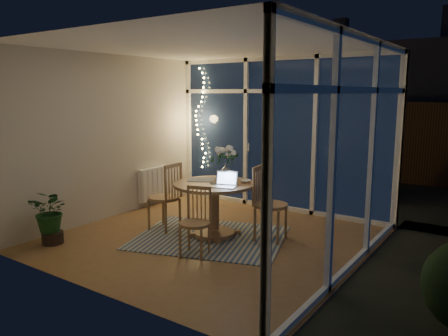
{
  "coord_description": "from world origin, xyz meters",
  "views": [
    {
      "loc": [
        3.43,
        -4.69,
        2.0
      ],
      "look_at": [
        0.03,
        0.25,
        0.96
      ],
      "focal_mm": 35.0,
      "sensor_mm": 36.0,
      "label": 1
    }
  ],
  "objects_px": {
    "dining_table": "(214,210)",
    "chair_left": "(164,196)",
    "chair_right": "(271,203)",
    "potted_plant": "(51,216)",
    "flower_vase": "(226,172)",
    "laptop": "(224,179)",
    "chair_front": "(195,222)"
  },
  "relations": [
    {
      "from": "dining_table",
      "to": "chair_right",
      "type": "height_order",
      "value": "chair_right"
    },
    {
      "from": "laptop",
      "to": "flower_vase",
      "type": "xyz_separation_m",
      "value": [
        -0.31,
        0.49,
        -0.0
      ]
    },
    {
      "from": "chair_left",
      "to": "flower_vase",
      "type": "xyz_separation_m",
      "value": [
        0.74,
        0.52,
        0.36
      ]
    },
    {
      "from": "laptop",
      "to": "flower_vase",
      "type": "bearing_deg",
      "value": 105.42
    },
    {
      "from": "chair_right",
      "to": "laptop",
      "type": "relative_size",
      "value": 3.49
    },
    {
      "from": "chair_front",
      "to": "laptop",
      "type": "distance_m",
      "value": 0.75
    },
    {
      "from": "chair_right",
      "to": "chair_front",
      "type": "distance_m",
      "value": 1.16
    },
    {
      "from": "chair_front",
      "to": "flower_vase",
      "type": "distance_m",
      "value": 1.21
    },
    {
      "from": "chair_right",
      "to": "flower_vase",
      "type": "xyz_separation_m",
      "value": [
        -0.77,
        0.04,
        0.35
      ]
    },
    {
      "from": "dining_table",
      "to": "laptop",
      "type": "distance_m",
      "value": 0.58
    },
    {
      "from": "dining_table",
      "to": "chair_left",
      "type": "height_order",
      "value": "chair_left"
    },
    {
      "from": "chair_left",
      "to": "flower_vase",
      "type": "bearing_deg",
      "value": 123.35
    },
    {
      "from": "dining_table",
      "to": "flower_vase",
      "type": "xyz_separation_m",
      "value": [
        -0.03,
        0.35,
        0.49
      ]
    },
    {
      "from": "chair_right",
      "to": "laptop",
      "type": "height_order",
      "value": "chair_right"
    },
    {
      "from": "chair_left",
      "to": "chair_right",
      "type": "height_order",
      "value": "chair_right"
    },
    {
      "from": "chair_left",
      "to": "laptop",
      "type": "xyz_separation_m",
      "value": [
        1.05,
        0.04,
        0.36
      ]
    },
    {
      "from": "chair_front",
      "to": "potted_plant",
      "type": "height_order",
      "value": "chair_front"
    },
    {
      "from": "chair_left",
      "to": "flower_vase",
      "type": "height_order",
      "value": "chair_left"
    },
    {
      "from": "chair_right",
      "to": "chair_front",
      "type": "relative_size",
      "value": 1.19
    },
    {
      "from": "chair_front",
      "to": "potted_plant",
      "type": "distance_m",
      "value": 2.0
    },
    {
      "from": "laptop",
      "to": "chair_left",
      "type": "bearing_deg",
      "value": 165.35
    },
    {
      "from": "chair_front",
      "to": "flower_vase",
      "type": "bearing_deg",
      "value": 87.89
    },
    {
      "from": "dining_table",
      "to": "laptop",
      "type": "xyz_separation_m",
      "value": [
        0.27,
        -0.14,
        0.49
      ]
    },
    {
      "from": "chair_left",
      "to": "chair_front",
      "type": "xyz_separation_m",
      "value": [
        1.02,
        -0.57,
        -0.07
      ]
    },
    {
      "from": "chair_left",
      "to": "laptop",
      "type": "relative_size",
      "value": 3.44
    },
    {
      "from": "chair_right",
      "to": "potted_plant",
      "type": "bearing_deg",
      "value": 119.2
    },
    {
      "from": "chair_left",
      "to": "chair_front",
      "type": "distance_m",
      "value": 1.18
    },
    {
      "from": "flower_vase",
      "to": "potted_plant",
      "type": "relative_size",
      "value": 0.28
    },
    {
      "from": "dining_table",
      "to": "chair_front",
      "type": "relative_size",
      "value": 1.29
    },
    {
      "from": "dining_table",
      "to": "chair_right",
      "type": "xyz_separation_m",
      "value": [
        0.73,
        0.3,
        0.14
      ]
    },
    {
      "from": "dining_table",
      "to": "laptop",
      "type": "bearing_deg",
      "value": -27.03
    },
    {
      "from": "chair_left",
      "to": "laptop",
      "type": "bearing_deg",
      "value": 90.27
    }
  ]
}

